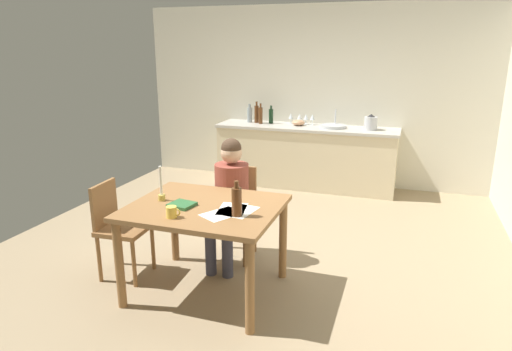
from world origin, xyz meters
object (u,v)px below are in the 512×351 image
object	(u,v)px
candlestick	(161,191)
book_magazine	(182,205)
bottle_sauce	(271,116)
mixing_bowl	(298,123)
bottle_vinegar	(257,114)
stovetop_kettle	(371,123)
chair_at_table	(235,207)
dining_table	(205,218)
sink_unit	(333,126)
wine_glass_by_kettle	(306,117)
wine_glass_back_right	(291,116)
wine_glass_back_left	(300,117)
coffee_mug	(172,212)
chair_side_empty	(118,225)
bottle_wine_red	(261,115)
wine_glass_near_sink	(312,117)
wine_bottle_on_table	(237,201)
person_seated	(230,194)
bottle_oil	(250,115)

from	to	relation	value
candlestick	book_magazine	bearing A→B (deg)	-18.13
bottle_sauce	mixing_bowl	xyz separation A→B (m)	(0.44, -0.06, -0.07)
bottle_vinegar	stovetop_kettle	distance (m)	1.69
chair_at_table	candlestick	world-z (taller)	candlestick
dining_table	sink_unit	size ratio (longest dim) A/B	3.33
wine_glass_by_kettle	wine_glass_back_right	size ratio (longest dim) A/B	1.00
wine_glass_back_left	coffee_mug	bearing A→B (deg)	-91.40
chair_side_empty	mixing_bowl	xyz separation A→B (m)	(0.85, 3.24, 0.46)
stovetop_kettle	bottle_wine_red	bearing A→B (deg)	179.86
sink_unit	wine_glass_near_sink	xyz separation A→B (m)	(-0.33, 0.15, 0.09)
chair_side_empty	wine_bottle_on_table	distance (m)	1.27
sink_unit	stovetop_kettle	distance (m)	0.52
chair_at_table	wine_glass_back_right	bearing A→B (deg)	92.79
book_magazine	stovetop_kettle	size ratio (longest dim) A/B	0.86
sink_unit	mixing_bowl	bearing A→B (deg)	176.92
person_seated	wine_glass_back_right	xyz separation A→B (m)	(-0.13, 2.78, 0.33)
sink_unit	wine_glass_back_left	size ratio (longest dim) A/B	2.34
chair_at_table	dining_table	bearing A→B (deg)	-87.62
bottle_oil	mixing_bowl	distance (m)	0.78
sink_unit	wine_glass_back_left	xyz separation A→B (m)	(-0.53, 0.15, 0.09)
wine_glass_by_kettle	wine_bottle_on_table	bearing A→B (deg)	-85.78
coffee_mug	book_magazine	size ratio (longest dim) A/B	0.61
wine_bottle_on_table	bottle_sauce	size ratio (longest dim) A/B	1.04
bottle_wine_red	wine_glass_back_right	bearing A→B (deg)	18.88
stovetop_kettle	book_magazine	bearing A→B (deg)	-109.64
person_seated	wine_glass_by_kettle	xyz separation A→B (m)	(0.10, 2.78, 0.33)
wine_glass_by_kettle	bottle_oil	bearing A→B (deg)	-175.59
mixing_bowl	person_seated	bearing A→B (deg)	-90.22
dining_table	wine_bottle_on_table	xyz separation A→B (m)	(0.33, -0.14, 0.23)
wine_bottle_on_table	bottle_oil	bearing A→B (deg)	107.95
book_magazine	bottle_wine_red	distance (m)	3.34
bottle_sauce	wine_glass_near_sink	distance (m)	0.62
wine_bottle_on_table	bottle_vinegar	size ratio (longest dim) A/B	0.86
dining_table	bottle_sauce	xyz separation A→B (m)	(-0.45, 3.32, 0.35)
bottle_wine_red	candlestick	bearing A→B (deg)	-86.53
chair_at_table	candlestick	bearing A→B (deg)	-115.77
coffee_mug	bottle_vinegar	size ratio (longest dim) A/B	0.36
chair_at_table	stovetop_kettle	xyz separation A→B (m)	(1.05, 2.48, 0.50)
bottle_wine_red	stovetop_kettle	distance (m)	1.60
bottle_wine_red	wine_glass_back_left	world-z (taller)	bottle_wine_red
chair_side_empty	wine_glass_near_sink	world-z (taller)	wine_glass_near_sink
dining_table	mixing_bowl	distance (m)	3.27
chair_at_table	coffee_mug	world-z (taller)	chair_at_table
book_magazine	mixing_bowl	distance (m)	3.34
bottle_sauce	wine_glass_by_kettle	distance (m)	0.52
person_seated	sink_unit	size ratio (longest dim) A/B	3.32
wine_glass_back_left	mixing_bowl	bearing A→B (deg)	-84.01
bottle_vinegar	bottle_wine_red	size ratio (longest dim) A/B	1.06
chair_at_table	book_magazine	bearing A→B (deg)	-99.23
book_magazine	bottle_vinegar	bearing A→B (deg)	108.69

